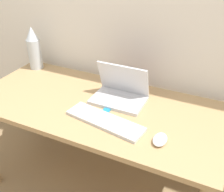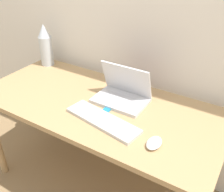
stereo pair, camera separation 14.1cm
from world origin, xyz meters
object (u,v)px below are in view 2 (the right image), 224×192
Objects in this scene: keyboard at (103,120)px; mouse at (154,143)px; vase at (46,45)px; laptop at (122,93)px; mp3_player at (106,110)px.

mouse reaches higher than keyboard.
mouse is (0.31, -0.03, 0.00)m from keyboard.
laptop is at bearing -11.36° from vase.
mp3_player is (-0.02, -0.15, -0.04)m from laptop.
vase reaches higher than mouse.
laptop is 0.16m from mp3_player.
laptop reaches higher than mouse.
laptop is 0.77m from vase.
laptop is 1.00× the size of vase.
mp3_player is at bearing -97.70° from laptop.
vase is 0.80m from mp3_player.
mouse is 0.34× the size of vase.
vase is at bearing 157.68° from mp3_player.
mp3_player is at bearing 111.84° from keyboard.
keyboard is 1.45× the size of vase.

